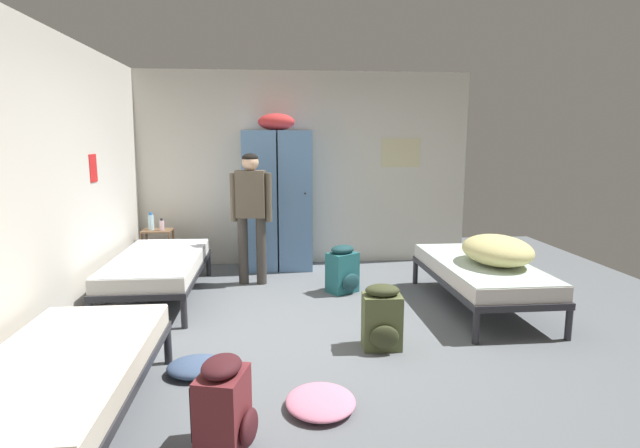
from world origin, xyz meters
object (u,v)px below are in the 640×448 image
object	(u,v)px
bed_right	(481,272)
person_traveler	(251,206)
locker_bank	(277,197)
clothes_pile_pink	(321,401)
water_bottle	(151,222)
backpack_maroon	(225,407)
bed_left_rear	(158,265)
lotion_bottle	(162,225)
bed_left_front	(61,374)
backpack_teal	(343,270)
shelf_unit	(158,247)
backpack_olive	(382,318)
bedding_heap	(497,250)
clothes_pile_denim	(197,367)

from	to	relation	value
bed_right	person_traveler	distance (m)	2.70
locker_bank	clothes_pile_pink	size ratio (longest dim) A/B	4.10
locker_bank	clothes_pile_pink	distance (m)	3.79
bed_right	water_bottle	size ratio (longest dim) A/B	8.23
water_bottle	backpack_maroon	size ratio (longest dim) A/B	0.42
bed_left_rear	backpack_maroon	distance (m)	2.99
bed_left_rear	bed_right	distance (m)	3.45
lotion_bottle	clothes_pile_pink	xyz separation A→B (m)	(1.73, -3.56, -0.59)
bed_left_rear	bed_left_front	distance (m)	2.59
bed_left_front	water_bottle	xyz separation A→B (m)	(-0.33, 3.76, 0.29)
bed_left_rear	clothes_pile_pink	distance (m)	2.91
locker_bank	backpack_teal	size ratio (longest dim) A/B	3.76
lotion_bottle	backpack_teal	xyz separation A→B (m)	(2.23, -1.06, -0.38)
bed_left_front	backpack_teal	size ratio (longest dim) A/B	3.45
shelf_unit	backpack_maroon	bearing A→B (deg)	-72.98
clothes_pile_pink	locker_bank	bearing A→B (deg)	93.51
person_traveler	lotion_bottle	xyz separation A→B (m)	(-1.18, 0.61, -0.31)
bed_left_rear	backpack_olive	distance (m)	2.64
bed_left_front	clothes_pile_pink	size ratio (longest dim) A/B	3.76
backpack_teal	backpack_maroon	world-z (taller)	same
bed_right	backpack_maroon	world-z (taller)	backpack_maroon
person_traveler	backpack_olive	bearing A→B (deg)	-60.51
bed_left_rear	bedding_heap	bearing A→B (deg)	-11.57
bed_left_front	lotion_bottle	xyz separation A→B (m)	(-0.18, 3.70, 0.26)
bed_right	person_traveler	bearing A→B (deg)	155.16
shelf_unit	clothes_pile_pink	size ratio (longest dim) A/B	1.13
water_bottle	clothes_pile_denim	distance (m)	3.26
bed_right	backpack_teal	xyz separation A→B (m)	(-1.35, 0.66, -0.12)
lotion_bottle	person_traveler	bearing A→B (deg)	-27.18
locker_bank	clothes_pile_denim	xyz separation A→B (m)	(-0.65, -3.09, -0.91)
locker_bank	bedding_heap	bearing A→B (deg)	-41.58
lotion_bottle	bedding_heap	bearing A→B (deg)	-26.38
bed_left_rear	clothes_pile_denim	bearing A→B (deg)	-70.22
bedding_heap	clothes_pile_pink	size ratio (longest dim) A/B	1.72
bed_left_rear	backpack_maroon	size ratio (longest dim) A/B	3.45
clothes_pile_pink	bedding_heap	bearing A→B (deg)	41.42
shelf_unit	backpack_teal	world-z (taller)	shelf_unit
bed_right	clothes_pile_pink	bearing A→B (deg)	-135.12
clothes_pile_denim	shelf_unit	bearing A→B (deg)	106.99
locker_bank	lotion_bottle	xyz separation A→B (m)	(-1.50, -0.11, -0.33)
bed_left_rear	water_bottle	bearing A→B (deg)	105.75
bed_left_rear	backpack_teal	distance (m)	2.05
bedding_heap	backpack_maroon	distance (m)	3.32
bed_left_front	backpack_maroon	xyz separation A→B (m)	(0.97, -0.24, -0.12)
lotion_bottle	clothes_pile_denim	distance (m)	3.15
water_bottle	backpack_maroon	distance (m)	4.23
lotion_bottle	clothes_pile_denim	size ratio (longest dim) A/B	0.35
bed_right	lotion_bottle	distance (m)	3.97
lotion_bottle	backpack_olive	xyz separation A→B (m)	(2.33, -2.64, -0.38)
locker_bank	backpack_teal	world-z (taller)	locker_bank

